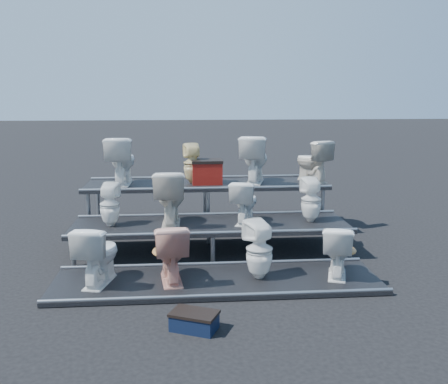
{
  "coord_description": "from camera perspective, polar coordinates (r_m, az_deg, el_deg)",
  "views": [
    {
      "loc": [
        -0.43,
        -7.39,
        2.41
      ],
      "look_at": [
        0.21,
        0.1,
        0.93
      ],
      "focal_mm": 40.0,
      "sensor_mm": 36.0,
      "label": 1
    }
  ],
  "objects": [
    {
      "name": "tier_front",
      "position": [
        6.55,
        -0.82,
        -10.16
      ],
      "size": [
        4.2,
        1.2,
        0.06
      ],
      "primitive_type": "cube",
      "color": "black",
      "rests_on": "ground"
    },
    {
      "name": "toilet_10",
      "position": [
        8.86,
        3.5,
        3.8
      ],
      "size": [
        0.67,
        0.92,
        0.84
      ],
      "primitive_type": "imported",
      "rotation": [
        0.0,
        0.0,
        2.87
      ],
      "color": "white",
      "rests_on": "tier_back"
    },
    {
      "name": "toilet_3",
      "position": [
        6.72,
        12.84,
        -6.5
      ],
      "size": [
        0.58,
        0.76,
        0.69
      ],
      "primitive_type": "imported",
      "rotation": [
        0.0,
        0.0,
        2.83
      ],
      "color": "white",
      "rests_on": "tier_front"
    },
    {
      "name": "tier_back",
      "position": [
        8.92,
        -2.03,
        -1.68
      ],
      "size": [
        4.2,
        1.2,
        0.86
      ],
      "primitive_type": "cube",
      "color": "black",
      "rests_on": "ground"
    },
    {
      "name": "toilet_9",
      "position": [
        8.77,
        -3.62,
        3.27
      ],
      "size": [
        0.36,
        0.36,
        0.7
      ],
      "primitive_type": "imported",
      "rotation": [
        0.0,
        0.0,
        3.28
      ],
      "color": "beige",
      "rests_on": "tier_back"
    },
    {
      "name": "toilet_5",
      "position": [
        7.55,
        -6.2,
        -0.62
      ],
      "size": [
        0.49,
        0.83,
        0.84
      ],
      "primitive_type": "imported",
      "rotation": [
        0.0,
        0.0,
        3.12
      ],
      "color": "beige",
      "rests_on": "tier_mid"
    },
    {
      "name": "toilet_6",
      "position": [
        7.62,
        2.37,
        -1.12
      ],
      "size": [
        0.56,
        0.73,
        0.66
      ],
      "primitive_type": "imported",
      "rotation": [
        0.0,
        0.0,
        2.82
      ],
      "color": "white",
      "rests_on": "tier_mid"
    },
    {
      "name": "toilet_11",
      "position": [
        9.07,
        10.03,
        3.53
      ],
      "size": [
        0.67,
        0.84,
        0.75
      ],
      "primitive_type": "imported",
      "rotation": [
        0.0,
        0.0,
        3.55
      ],
      "color": "beige",
      "rests_on": "tier_back"
    },
    {
      "name": "toilet_2",
      "position": [
        6.47,
        4.04,
        -6.58
      ],
      "size": [
        0.46,
        0.46,
        0.76
      ],
      "primitive_type": "imported",
      "rotation": [
        0.0,
        0.0,
        3.55
      ],
      "color": "white",
      "rests_on": "tier_front"
    },
    {
      "name": "ground",
      "position": [
        7.78,
        -1.51,
        -6.89
      ],
      "size": [
        80.0,
        80.0,
        0.0
      ],
      "primitive_type": "plane",
      "color": "black",
      "rests_on": "ground"
    },
    {
      "name": "toilet_8",
      "position": [
        8.82,
        -11.64,
        3.52
      ],
      "size": [
        0.51,
        0.84,
        0.83
      ],
      "primitive_type": "imported",
      "rotation": [
        0.0,
        0.0,
        3.08
      ],
      "color": "white",
      "rests_on": "tier_back"
    },
    {
      "name": "toilet_0",
      "position": [
        6.49,
        -14.2,
        -6.88
      ],
      "size": [
        0.59,
        0.82,
        0.76
      ],
      "primitive_type": "imported",
      "rotation": [
        0.0,
        0.0,
        2.91
      ],
      "color": "white",
      "rests_on": "tier_front"
    },
    {
      "name": "toilet_7",
      "position": [
        7.82,
        9.93,
        -0.88
      ],
      "size": [
        0.33,
        0.34,
        0.69
      ],
      "primitive_type": "imported",
      "rotation": [
        0.0,
        0.0,
        3.21
      ],
      "color": "white",
      "rests_on": "tier_mid"
    },
    {
      "name": "toilet_1",
      "position": [
        6.4,
        -6.14,
        -6.83
      ],
      "size": [
        0.51,
        0.79,
        0.76
      ],
      "primitive_type": "imported",
      "rotation": [
        0.0,
        0.0,
        3.25
      ],
      "color": "#D89A87",
      "rests_on": "tier_front"
    },
    {
      "name": "step_stool",
      "position": [
        5.36,
        -3.42,
        -14.63
      ],
      "size": [
        0.53,
        0.44,
        0.17
      ],
      "primitive_type": "cube",
      "rotation": [
        0.0,
        0.0,
        -0.42
      ],
      "color": "black",
      "rests_on": "ground"
    },
    {
      "name": "toilet_4",
      "position": [
        7.64,
        -12.93,
        -1.41
      ],
      "size": [
        0.34,
        0.34,
        0.65
      ],
      "primitive_type": "imported",
      "rotation": [
        0.0,
        0.0,
        2.99
      ],
      "color": "white",
      "rests_on": "tier_mid"
    },
    {
      "name": "red_crate",
      "position": [
        8.76,
        -1.97,
        2.18
      ],
      "size": [
        0.52,
        0.42,
        0.37
      ],
      "primitive_type": "cube",
      "rotation": [
        0.0,
        0.0,
        0.02
      ],
      "color": "maroon",
      "rests_on": "tier_back"
    },
    {
      "name": "tier_mid",
      "position": [
        7.72,
        -1.52,
        -5.27
      ],
      "size": [
        4.2,
        1.2,
        0.46
      ],
      "primitive_type": "cube",
      "color": "black",
      "rests_on": "ground"
    }
  ]
}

